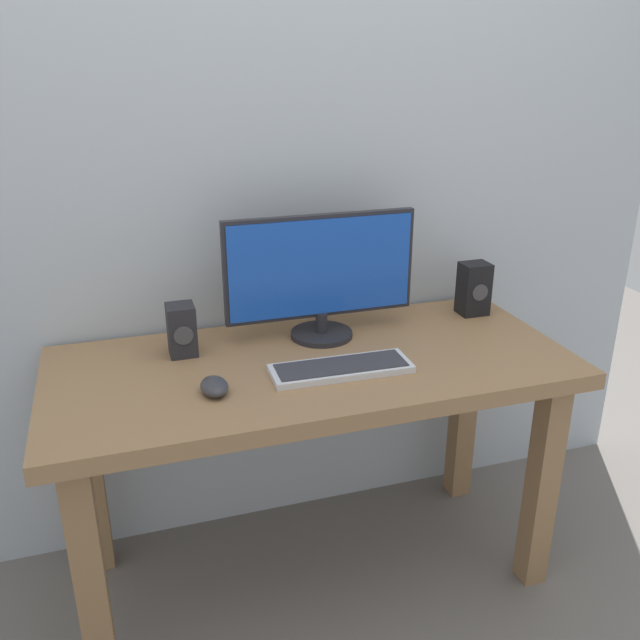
# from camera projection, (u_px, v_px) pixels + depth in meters

# --- Properties ---
(ground_plane) EXTENTS (6.00, 6.00, 0.00)m
(ground_plane) POSITION_uv_depth(u_px,v_px,m) (313.00, 570.00, 2.20)
(ground_plane) COLOR slate
(wall_back) EXTENTS (2.79, 0.04, 3.00)m
(wall_back) POSITION_uv_depth(u_px,v_px,m) (274.00, 79.00, 1.97)
(wall_back) COLOR #B2BCC6
(wall_back) RESTS_ON ground_plane
(desk) EXTENTS (1.48, 0.66, 0.76)m
(desk) POSITION_uv_depth(u_px,v_px,m) (312.00, 397.00, 1.96)
(desk) COLOR #936D47
(desk) RESTS_ON ground_plane
(monitor) EXTENTS (0.59, 0.19, 0.38)m
(monitor) POSITION_uv_depth(u_px,v_px,m) (321.00, 274.00, 2.01)
(monitor) COLOR #232328
(monitor) RESTS_ON desk
(keyboard_primary) EXTENTS (0.39, 0.14, 0.02)m
(keyboard_primary) POSITION_uv_depth(u_px,v_px,m) (341.00, 368.00, 1.85)
(keyboard_primary) COLOR silver
(keyboard_primary) RESTS_ON desk
(mouse) EXTENTS (0.07, 0.11, 0.04)m
(mouse) POSITION_uv_depth(u_px,v_px,m) (214.00, 386.00, 1.73)
(mouse) COLOR #333338
(mouse) RESTS_ON desk
(speaker_right) EXTENTS (0.09, 0.08, 0.18)m
(speaker_right) POSITION_uv_depth(u_px,v_px,m) (474.00, 289.00, 2.23)
(speaker_right) COLOR black
(speaker_right) RESTS_ON desk
(speaker_left) EXTENTS (0.08, 0.09, 0.15)m
(speaker_left) POSITION_uv_depth(u_px,v_px,m) (182.00, 330.00, 1.93)
(speaker_left) COLOR #232328
(speaker_left) RESTS_ON desk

